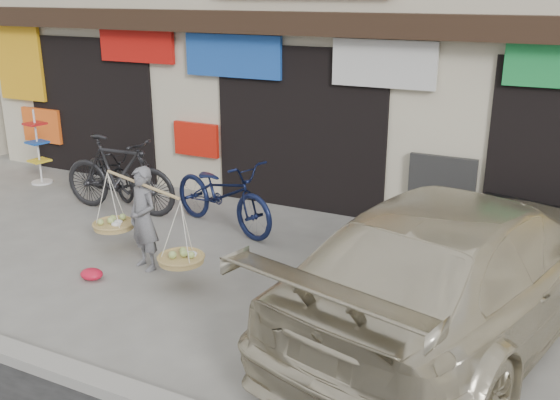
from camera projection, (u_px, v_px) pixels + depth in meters
The scene contains 9 objects.
ground at pixel (180, 290), 7.74m from camera, with size 70.00×70.00×0.00m, color gray.
kerb at pixel (59, 369), 6.02m from camera, with size 70.00×0.25×0.12m, color gray.
street_vendor at pixel (144, 223), 8.17m from camera, with size 2.09×1.10×1.40m.
bike_0 at pixel (110, 171), 11.20m from camera, with size 0.60×1.71×0.90m, color black.
bike_1 at pixel (119, 174), 10.30m from camera, with size 0.61×2.15×1.29m, color black.
bike_2 at pixel (223, 194), 9.59m from camera, with size 0.75×2.15×1.13m, color #0D1433.
suv at pixel (464, 264), 6.62m from camera, with size 3.43×5.76×1.56m.
display_rack at pixel (39, 154), 11.87m from camera, with size 0.40×0.40×1.43m.
red_bag at pixel (92, 274), 8.02m from camera, with size 0.31×0.25×0.14m, color red.
Camera 1 is at (4.23, -5.68, 3.54)m, focal length 40.00 mm.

